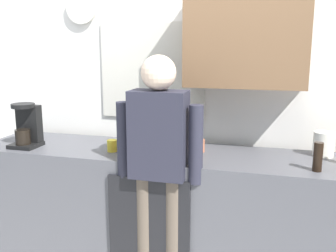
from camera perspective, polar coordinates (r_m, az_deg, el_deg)
The scene contains 11 objects.
kitchen_counter at distance 2.92m, azimuth 0.45°, elevation -12.44°, with size 2.93×0.64×0.90m, color #4C4C51.
dishwasher_panel at distance 2.67m, azimuth -2.88°, elevation -15.99°, with size 0.56×0.02×0.81m, color black.
back_wall_assembly at distance 3.05m, azimuth 3.51°, elevation 6.26°, with size 4.53×0.42×2.60m.
coffee_maker at distance 3.08m, azimuth -20.19°, elevation -0.17°, with size 0.20×0.20×0.33m.
bottle_dark_sauce at distance 2.50m, azimuth 21.33°, elevation -4.29°, with size 0.06×0.06×0.18m, color black.
bottle_red_vinegar at distance 2.65m, azimuth -6.33°, elevation -2.21°, with size 0.06×0.06×0.22m, color maroon.
bottle_clear_soda at distance 2.84m, azimuth -4.34°, elevation -0.57°, with size 0.09×0.09×0.28m, color #2D8C33.
cup_terracotta_mug at distance 2.77m, azimuth 4.64°, elevation -2.90°, with size 0.08×0.08×0.09m, color #B26647.
cup_yellow_cup at distance 2.80m, azimuth -8.28°, elevation -2.91°, with size 0.07×0.07×0.09m, color yellow.
storage_canister at distance 2.86m, azimuth 22.07°, elevation -2.49°, with size 0.14×0.14×0.17m, color silver.
person_at_sink at distance 2.48m, azimuth -1.36°, elevation -4.70°, with size 0.57×0.22×1.60m.
Camera 1 is at (0.70, -2.27, 1.66)m, focal length 41.12 mm.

